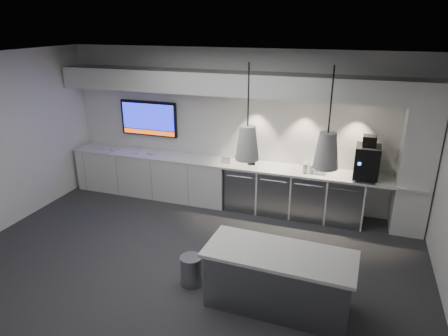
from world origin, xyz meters
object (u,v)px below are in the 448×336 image
(island, at_px, (278,279))
(coffee_machine, at_px, (367,160))
(wall_tv, at_px, (149,118))
(bin, at_px, (191,270))

(island, height_order, coffee_machine, coffee_machine)
(wall_tv, height_order, coffee_machine, wall_tv)
(wall_tv, distance_m, bin, 3.82)
(bin, distance_m, coffee_machine, 3.56)
(wall_tv, relative_size, island, 0.66)
(island, xyz_separation_m, bin, (-1.22, 0.06, -0.18))
(coffee_machine, bearing_deg, island, -108.65)
(island, relative_size, coffee_machine, 2.53)
(island, height_order, bin, island)
(island, bearing_deg, wall_tv, 141.02)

